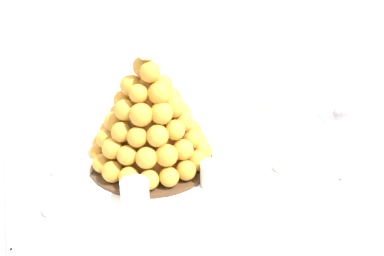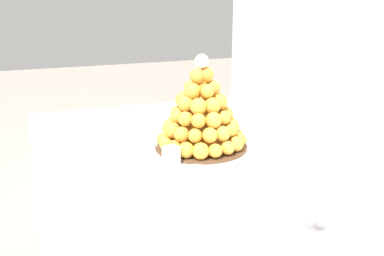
% 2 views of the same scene
% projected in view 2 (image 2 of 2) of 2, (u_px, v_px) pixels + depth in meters
% --- Properties ---
extents(buffet_table, '(1.58, 0.91, 0.73)m').
position_uv_depth(buffet_table, '(215.00, 205.00, 1.25)').
color(buffet_table, brown).
rests_on(buffet_table, ground_plane).
extents(serving_tray, '(0.67, 0.38, 0.02)m').
position_uv_depth(serving_tray, '(194.00, 152.00, 1.38)').
color(serving_tray, white).
rests_on(serving_tray, buffet_table).
extents(croquembouche, '(0.28, 0.28, 0.28)m').
position_uv_depth(croquembouche, '(201.00, 114.00, 1.38)').
color(croquembouche, '#4C331E').
rests_on(croquembouche, serving_tray).
extents(dessert_cup_left, '(0.06, 0.06, 0.06)m').
position_uv_depth(dessert_cup_left, '(149.00, 123.00, 1.56)').
color(dessert_cup_left, silver).
rests_on(dessert_cup_left, serving_tray).
extents(dessert_cup_mid_left, '(0.06, 0.06, 0.05)m').
position_uv_depth(dessert_cup_mid_left, '(154.00, 139.00, 1.42)').
color(dessert_cup_mid_left, silver).
rests_on(dessert_cup_mid_left, serving_tray).
extents(dessert_cup_centre, '(0.05, 0.05, 0.05)m').
position_uv_depth(dessert_cup_centre, '(171.00, 157.00, 1.27)').
color(dessert_cup_centre, silver).
rests_on(dessert_cup_centre, serving_tray).
extents(dessert_cup_mid_right, '(0.05, 0.05, 0.06)m').
position_uv_depth(dessert_cup_mid_right, '(195.00, 180.00, 1.12)').
color(dessert_cup_mid_right, silver).
rests_on(dessert_cup_mid_right, serving_tray).
extents(creme_brulee_ramekin, '(0.10, 0.10, 0.03)m').
position_uv_depth(creme_brulee_ramekin, '(190.00, 127.00, 1.56)').
color(creme_brulee_ramekin, white).
rests_on(creme_brulee_ramekin, serving_tray).
extents(macaron_goblet, '(0.12, 0.12, 0.26)m').
position_uv_depth(macaron_goblet, '(326.00, 159.00, 0.91)').
color(macaron_goblet, white).
rests_on(macaron_goblet, buffet_table).
extents(wine_glass, '(0.07, 0.07, 0.15)m').
position_uv_depth(wine_glass, '(278.00, 107.00, 1.48)').
color(wine_glass, silver).
rests_on(wine_glass, buffet_table).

